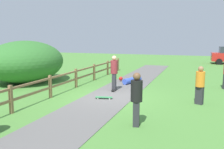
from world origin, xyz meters
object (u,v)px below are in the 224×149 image
skateboard_loose (104,97)px  bystander_orange (200,83)px  bystander_black (136,97)px  skater_riding (114,71)px  skater_fallen (131,80)px  bush_large (26,62)px

skateboard_loose → bystander_orange: bearing=8.3°
bystander_orange → bystander_black: bearing=-119.3°
skater_riding → bystander_black: 5.27m
skateboard_loose → bystander_orange: bystander_orange is taller
skater_fallen → bystander_black: size_ratio=0.92×
bush_large → bystander_orange: (10.57, -1.74, -0.43)m
skateboard_loose → bush_large: bearing=159.7°
bush_large → skater_riding: (6.21, -0.51, -0.26)m
skater_fallen → skateboard_loose: 4.34m
bush_large → bystander_black: bearing=-31.0°
skater_fallen → bystander_orange: size_ratio=0.98×
bush_large → skater_fallen: bearing=17.0°
skater_riding → bystander_orange: skater_riding is taller
bush_large → bystander_orange: 10.72m
bush_large → skater_riding: size_ratio=2.82×
skater_fallen → skateboard_loose: skater_fallen is taller
skateboard_loose → bystander_black: bystander_black is taller
skater_riding → skater_fallen: 2.67m
bush_large → skater_fallen: (6.49, 1.99, -1.14)m
skateboard_loose → skater_fallen: bearing=88.1°
skater_fallen → bystander_black: 7.53m
bush_large → skater_riding: bearing=-4.7°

